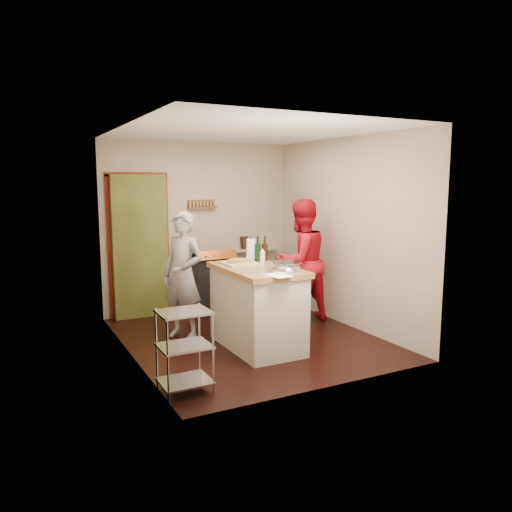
# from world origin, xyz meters

# --- Properties ---
(floor) EXTENTS (3.50, 3.50, 0.00)m
(floor) POSITION_xyz_m (0.00, 0.00, 0.00)
(floor) COLOR black
(floor) RESTS_ON ground
(back_wall) EXTENTS (3.00, 0.44, 2.60)m
(back_wall) POSITION_xyz_m (-0.64, 1.78, 1.13)
(back_wall) COLOR tan
(back_wall) RESTS_ON ground
(left_wall) EXTENTS (0.04, 3.50, 2.60)m
(left_wall) POSITION_xyz_m (-1.50, 0.00, 1.30)
(left_wall) COLOR tan
(left_wall) RESTS_ON ground
(right_wall) EXTENTS (0.04, 3.50, 2.60)m
(right_wall) POSITION_xyz_m (1.50, 0.00, 1.30)
(right_wall) COLOR tan
(right_wall) RESTS_ON ground
(ceiling) EXTENTS (3.00, 3.50, 0.02)m
(ceiling) POSITION_xyz_m (0.00, 0.00, 2.61)
(ceiling) COLOR white
(ceiling) RESTS_ON back_wall
(stove) EXTENTS (0.60, 0.63, 1.00)m
(stove) POSITION_xyz_m (0.05, 1.42, 0.45)
(stove) COLOR black
(stove) RESTS_ON ground
(wire_shelving) EXTENTS (0.48, 0.40, 0.80)m
(wire_shelving) POSITION_xyz_m (-1.28, -1.20, 0.44)
(wire_shelving) COLOR silver
(wire_shelving) RESTS_ON ground
(island) EXTENTS (0.77, 1.40, 1.30)m
(island) POSITION_xyz_m (-0.06, -0.36, 0.52)
(island) COLOR #B3AA98
(island) RESTS_ON ground
(person_stripe) EXTENTS (0.64, 0.71, 1.63)m
(person_stripe) POSITION_xyz_m (-0.73, 0.41, 0.81)
(person_stripe) COLOR silver
(person_stripe) RESTS_ON ground
(person_red) EXTENTS (0.94, 0.79, 1.75)m
(person_red) POSITION_xyz_m (1.00, 0.35, 0.88)
(person_red) COLOR #A90B17
(person_red) RESTS_ON ground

